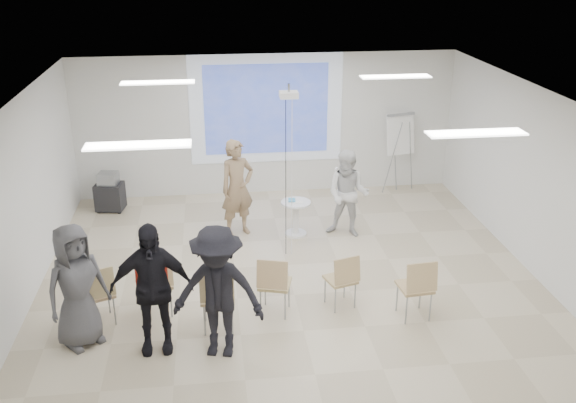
{
  "coord_description": "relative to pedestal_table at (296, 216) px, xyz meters",
  "views": [
    {
      "loc": [
        -1.17,
        -8.62,
        5.12
      ],
      "look_at": [
        0.0,
        0.8,
        1.25
      ],
      "focal_mm": 40.0,
      "sensor_mm": 36.0,
      "label": 1
    }
  ],
  "objects": [
    {
      "name": "floor",
      "position": [
        -0.32,
        -2.19,
        -0.43
      ],
      "size": [
        8.0,
        9.0,
        0.1
      ],
      "primitive_type": "cube",
      "color": "beige",
      "rests_on": "ground"
    },
    {
      "name": "ceiling",
      "position": [
        -0.32,
        -2.19,
        2.67
      ],
      "size": [
        8.0,
        9.0,
        0.1
      ],
      "primitive_type": "cube",
      "color": "white",
      "rests_on": "wall_back"
    },
    {
      "name": "wall_back",
      "position": [
        -0.32,
        2.36,
        1.12
      ],
      "size": [
        8.0,
        0.1,
        3.0
      ],
      "primitive_type": "cube",
      "color": "silver",
      "rests_on": "floor"
    },
    {
      "name": "wall_left",
      "position": [
        -4.37,
        -2.19,
        1.12
      ],
      "size": [
        0.1,
        9.0,
        3.0
      ],
      "primitive_type": "cube",
      "color": "silver",
      "rests_on": "floor"
    },
    {
      "name": "wall_right",
      "position": [
        3.73,
        -2.19,
        1.12
      ],
      "size": [
        0.1,
        9.0,
        3.0
      ],
      "primitive_type": "cube",
      "color": "silver",
      "rests_on": "floor"
    },
    {
      "name": "projection_halo",
      "position": [
        -0.32,
        2.29,
        1.47
      ],
      "size": [
        3.2,
        0.01,
        2.3
      ],
      "primitive_type": "cube",
      "color": "silver",
      "rests_on": "wall_back"
    },
    {
      "name": "projection_image",
      "position": [
        -0.32,
        2.28,
        1.47
      ],
      "size": [
        2.6,
        0.01,
        1.9
      ],
      "primitive_type": "cube",
      "color": "#374FBC",
      "rests_on": "wall_back"
    },
    {
      "name": "pedestal_table",
      "position": [
        0.0,
        0.0,
        0.0
      ],
      "size": [
        0.61,
        0.61,
        0.69
      ],
      "rotation": [
        0.0,
        0.0,
        -0.11
      ],
      "color": "white",
      "rests_on": "floor"
    },
    {
      "name": "player_left",
      "position": [
        -1.06,
        0.18,
        0.66
      ],
      "size": [
        0.9,
        0.79,
        2.07
      ],
      "primitive_type": "imported",
      "rotation": [
        0.0,
        0.0,
        0.45
      ],
      "color": "#93785A",
      "rests_on": "floor"
    },
    {
      "name": "player_right",
      "position": [
        0.95,
        -0.12,
        0.53
      ],
      "size": [
        1.09,
        1.01,
        1.82
      ],
      "primitive_type": "imported",
      "rotation": [
        0.0,
        0.0,
        -0.44
      ],
      "color": "white",
      "rests_on": "floor"
    },
    {
      "name": "controller_left",
      "position": [
        -0.88,
        0.43,
        0.98
      ],
      "size": [
        0.08,
        0.12,
        0.04
      ],
      "primitive_type": "cube",
      "rotation": [
        0.0,
        0.0,
        0.45
      ],
      "color": "white",
      "rests_on": "player_left"
    },
    {
      "name": "controller_right",
      "position": [
        0.77,
        0.13,
        0.84
      ],
      "size": [
        0.08,
        0.12,
        0.04
      ],
      "primitive_type": "cube",
      "rotation": [
        0.0,
        0.0,
        -0.44
      ],
      "color": "white",
      "rests_on": "player_right"
    },
    {
      "name": "chair_far_left",
      "position": [
        -3.17,
        -2.68,
        0.17
      ],
      "size": [
        0.58,
        0.6,
        0.94
      ],
      "rotation": [
        0.0,
        0.0,
        0.36
      ],
      "color": "tan",
      "rests_on": "floor"
    },
    {
      "name": "chair_left_mid",
      "position": [
        -2.39,
        -2.56,
        0.21
      ],
      "size": [
        0.59,
        0.61,
        0.99
      ],
      "rotation": [
        0.0,
        0.0,
        0.3
      ],
      "color": "tan",
      "rests_on": "floor"
    },
    {
      "name": "chair_left_inner",
      "position": [
        -1.51,
        -3.03,
        0.21
      ],
      "size": [
        0.48,
        0.51,
        1.0
      ],
      "rotation": [
        0.0,
        0.0,
        -0.02
      ],
      "color": "tan",
      "rests_on": "floor"
    },
    {
      "name": "chair_center",
      "position": [
        -0.69,
        -2.73,
        0.18
      ],
      "size": [
        0.56,
        0.58,
        0.95
      ],
      "rotation": [
        0.0,
        0.0,
        -0.28
      ],
      "color": "tan",
      "rests_on": "floor"
    },
    {
      "name": "chair_right_inner",
      "position": [
        0.34,
        -2.65,
        0.14
      ],
      "size": [
        0.52,
        0.54,
        0.88
      ],
      "rotation": [
        0.0,
        0.0,
        0.29
      ],
      "color": "tan",
      "rests_on": "floor"
    },
    {
      "name": "chair_right_far",
      "position": [
        1.33,
        -3.09,
        0.19
      ],
      "size": [
        0.49,
        0.53,
        0.97
      ],
      "rotation": [
        0.0,
        0.0,
        0.09
      ],
      "color": "tan",
      "rests_on": "floor"
    },
    {
      "name": "red_jacket",
      "position": [
        -2.41,
        -2.7,
        0.34
      ],
      "size": [
        0.45,
        0.22,
        0.42
      ],
      "primitive_type": "cube",
      "rotation": [
        0.0,
        0.0,
        0.3
      ],
      "color": "#A31D14",
      "rests_on": "chair_left_mid"
    },
    {
      "name": "laptop",
      "position": [
        -1.51,
        -2.93,
        0.16
      ],
      "size": [
        0.37,
        0.28,
        0.03
      ],
      "primitive_type": "imported",
      "rotation": [
        0.0,
        0.0,
        3.12
      ],
      "color": "black",
      "rests_on": "chair_left_inner"
    },
    {
      "name": "audience_left",
      "position": [
        -2.35,
        -3.35,
        0.67
      ],
      "size": [
        1.23,
        0.74,
        2.11
      ],
      "primitive_type": "imported",
      "rotation": [
        0.0,
        0.0,
        0.01
      ],
      "color": "black",
      "rests_on": "floor"
    },
    {
      "name": "audience_mid",
      "position": [
        -1.5,
        -3.56,
        0.66
      ],
      "size": [
        1.49,
        1.04,
        2.09
      ],
      "primitive_type": "imported",
      "rotation": [
        0.0,
        0.0,
        -0.24
      ],
      "color": "black",
      "rests_on": "floor"
    },
    {
      "name": "audience_outer",
      "position": [
        -3.36,
        -3.09,
        0.6
      ],
      "size": [
        1.14,
        1.09,
        1.96
      ],
      "primitive_type": "imported",
      "rotation": [
        0.0,
        0.0,
        0.67
      ],
      "color": "#525156",
      "rests_on": "floor"
    },
    {
      "name": "flipchart_easel",
      "position": [
        2.52,
        1.99,
        0.9
      ],
      "size": [
        0.74,
        0.57,
        1.74
      ],
      "rotation": [
        0.0,
        0.0,
        0.23
      ],
      "color": "#93959B",
      "rests_on": "floor"
    },
    {
      "name": "av_cart",
      "position": [
        -3.59,
        1.64,
        -0.01
      ],
      "size": [
        0.6,
        0.52,
        0.81
      ],
      "rotation": [
        0.0,
        0.0,
        -0.17
      ],
      "color": "black",
      "rests_on": "floor"
    },
    {
      "name": "ceiling_projector",
      "position": [
        -0.22,
        -0.7,
        2.31
      ],
      "size": [
        0.3,
        0.25,
        3.0
      ],
      "color": "white",
      "rests_on": "ceiling"
    },
    {
      "name": "fluor_panel_nw",
      "position": [
        -2.32,
        -0.19,
        2.59
      ],
      "size": [
        1.2,
        0.3,
        0.02
      ],
      "primitive_type": "cube",
      "color": "white",
      "rests_on": "ceiling"
    },
    {
      "name": "fluor_panel_ne",
      "position": [
        1.68,
        -0.19,
        2.59
      ],
      "size": [
        1.2,
        0.3,
        0.02
      ],
      "primitive_type": "cube",
      "color": "white",
      "rests_on": "ceiling"
    },
    {
      "name": "fluor_panel_sw",
      "position": [
        -2.32,
        -3.69,
        2.59
      ],
      "size": [
        1.2,
        0.3,
        0.02
      ],
      "primitive_type": "cube",
      "color": "white",
      "rests_on": "ceiling"
    },
    {
      "name": "fluor_panel_se",
      "position": [
        1.68,
        -3.69,
        2.59
      ],
      "size": [
        1.2,
        0.3,
        0.02
      ],
      "primitive_type": "cube",
      "color": "white",
      "rests_on": "ceiling"
    }
  ]
}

